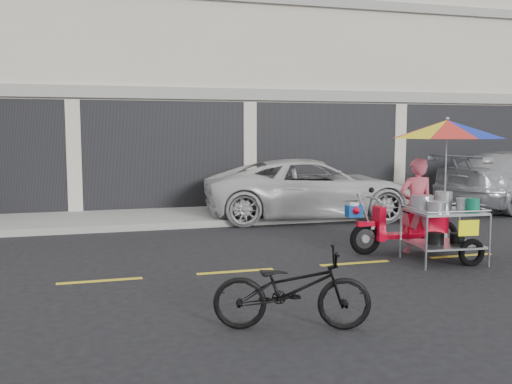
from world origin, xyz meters
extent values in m
plane|color=black|center=(0.00, 0.00, 0.00)|extent=(90.00, 90.00, 0.00)
cube|color=gray|center=(0.00, 5.50, 0.07)|extent=(45.00, 3.00, 0.15)
cube|color=beige|center=(0.00, 10.50, 4.00)|extent=(36.00, 8.00, 8.00)
cube|color=black|center=(0.00, 6.47, 1.45)|extent=(35.28, 0.06, 2.90)
cube|color=gray|center=(0.00, 6.45, 3.10)|extent=(36.00, 0.12, 0.30)
cube|color=gold|center=(0.00, 0.00, 0.00)|extent=(42.00, 0.10, 0.01)
imported|color=silver|center=(1.09, 4.70, 0.73)|extent=(5.49, 3.02, 1.46)
imported|color=black|center=(-2.01, -2.62, 0.45)|extent=(1.81, 1.06, 0.90)
torus|color=black|center=(0.46, 0.56, 0.28)|extent=(0.57, 0.15, 0.56)
torus|color=black|center=(1.94, 0.44, 0.28)|extent=(0.57, 0.15, 0.56)
cylinder|color=#9EA0A5|center=(0.46, 0.56, 0.28)|extent=(0.14, 0.07, 0.14)
cylinder|color=#9EA0A5|center=(1.94, 0.44, 0.28)|extent=(0.14, 0.07, 0.14)
cube|color=red|center=(0.46, 0.56, 0.54)|extent=(0.32, 0.14, 0.08)
cylinder|color=#9EA0A5|center=(0.46, 0.56, 0.69)|extent=(0.36, 0.08, 0.80)
cube|color=red|center=(0.71, 0.54, 0.54)|extent=(0.14, 0.34, 0.59)
cube|color=red|center=(1.15, 0.51, 0.32)|extent=(0.81, 0.34, 0.08)
cube|color=red|center=(1.60, 0.47, 0.54)|extent=(0.76, 0.31, 0.39)
cube|color=black|center=(1.50, 0.48, 0.77)|extent=(0.66, 0.29, 0.10)
cylinder|color=#9EA0A5|center=(0.58, 0.55, 0.99)|extent=(0.08, 0.54, 0.04)
sphere|color=black|center=(0.66, 0.74, 1.11)|extent=(0.10, 0.10, 0.10)
cylinder|color=white|center=(0.58, 0.55, 0.47)|extent=(0.13, 0.13, 0.05)
cube|color=navy|center=(0.25, 0.58, 0.77)|extent=(0.27, 0.24, 0.20)
cylinder|color=white|center=(0.25, 0.58, 0.89)|extent=(0.17, 0.17, 0.05)
cone|color=red|center=(0.23, 0.41, 0.79)|extent=(0.19, 0.23, 0.18)
torus|color=black|center=(1.70, -0.68, 0.22)|extent=(0.46, 0.13, 0.45)
cylinder|color=#9EA0A5|center=(0.86, -0.71, 0.42)|extent=(0.04, 0.04, 0.84)
cylinder|color=#9EA0A5|center=(0.93, 0.18, 0.42)|extent=(0.04, 0.04, 0.84)
cylinder|color=#9EA0A5|center=(1.94, -0.79, 0.42)|extent=(0.04, 0.04, 0.84)
cylinder|color=#9EA0A5|center=(2.01, 0.09, 0.42)|extent=(0.04, 0.04, 0.84)
cube|color=#9EA0A5|center=(1.43, -0.31, 0.30)|extent=(1.15, 0.97, 0.03)
cube|color=#9EA0A5|center=(1.43, -0.31, 0.84)|extent=(1.15, 0.97, 0.04)
cylinder|color=#9EA0A5|center=(1.40, -0.75, 0.90)|extent=(1.08, 0.11, 0.02)
cylinder|color=#9EA0A5|center=(1.47, 0.13, 0.90)|extent=(1.08, 0.11, 0.02)
cylinder|color=#9EA0A5|center=(0.89, -0.27, 0.90)|extent=(0.09, 0.89, 0.02)
cylinder|color=#9EA0A5|center=(1.98, -0.35, 0.90)|extent=(0.09, 0.89, 0.02)
cylinder|color=#9EA0A5|center=(1.47, 0.13, 0.30)|extent=(0.10, 0.74, 0.04)
cylinder|color=#9EA0A5|center=(1.47, 0.13, 0.79)|extent=(0.10, 0.74, 0.04)
cube|color=#F7FE09|center=(1.54, -0.79, 0.64)|extent=(0.35, 0.05, 0.25)
cylinder|color=#B7B7BC|center=(1.15, -0.09, 0.96)|extent=(0.38, 0.38, 0.21)
cylinder|color=#B7B7BC|center=(1.55, -0.10, 0.99)|extent=(0.30, 0.30, 0.26)
cylinder|color=#B7B7BC|center=(1.81, -0.29, 0.94)|extent=(0.28, 0.28, 0.16)
cylinder|color=#B7B7BC|center=(1.17, -0.47, 0.94)|extent=(0.30, 0.30, 0.15)
cylinder|color=#0E6246|center=(1.76, -0.58, 0.97)|extent=(0.23, 0.23, 0.22)
cylinder|color=black|center=(1.29, -0.30, 0.40)|extent=(0.30, 0.30, 0.18)
cylinder|color=black|center=(1.68, -0.33, 0.39)|extent=(0.25, 0.25, 0.16)
cylinder|color=#9EA0A5|center=(1.49, -0.21, 1.58)|extent=(0.03, 0.03, 1.48)
sphere|color=#9EA0A5|center=(1.49, -0.21, 2.34)|extent=(0.06, 0.06, 0.06)
imported|color=#C74E60|center=(1.40, 0.49, 0.84)|extent=(0.64, 0.45, 1.67)
camera|label=1|loc=(-4.04, -8.29, 2.15)|focal=40.00mm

